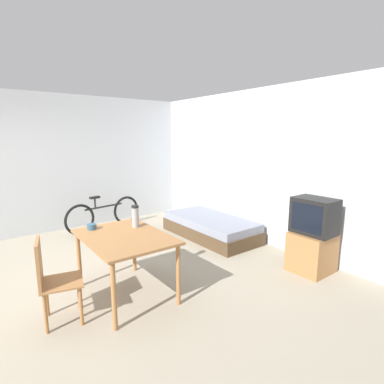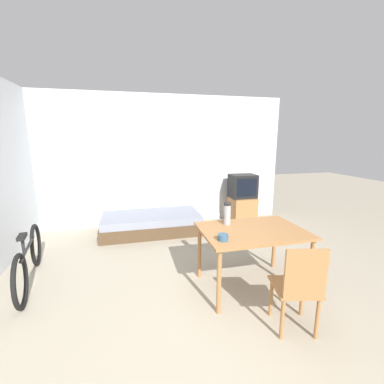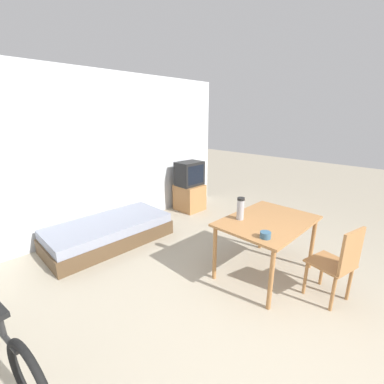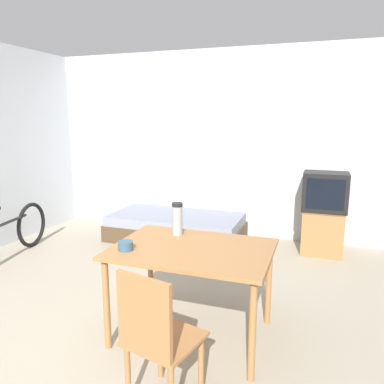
{
  "view_description": "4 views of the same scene",
  "coord_description": "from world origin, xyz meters",
  "px_view_note": "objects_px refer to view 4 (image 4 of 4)",
  "views": [
    {
      "loc": [
        3.99,
        -0.36,
        1.89
      ],
      "look_at": [
        0.52,
        2.26,
        1.08
      ],
      "focal_mm": 28.0,
      "sensor_mm": 36.0,
      "label": 1
    },
    {
      "loc": [
        -0.55,
        -1.63,
        1.82
      ],
      "look_at": [
        0.34,
        1.97,
        1.04
      ],
      "focal_mm": 24.0,
      "sensor_mm": 36.0,
      "label": 2
    },
    {
      "loc": [
        -1.89,
        -0.39,
        2.0
      ],
      "look_at": [
        0.43,
        1.93,
        1.01
      ],
      "focal_mm": 24.0,
      "sensor_mm": 36.0,
      "label": 3
    },
    {
      "loc": [
        1.77,
        -1.59,
        1.75
      ],
      "look_at": [
        0.47,
        2.12,
        0.95
      ],
      "focal_mm": 35.0,
      "sensor_mm": 36.0,
      "label": 4
    }
  ],
  "objects_px": {
    "tv": "(324,215)",
    "dining_table": "(192,257)",
    "thermos_flask": "(177,217)",
    "wooden_chair": "(155,335)",
    "daybed": "(176,227)",
    "bicycle": "(6,236)",
    "mate_bowl": "(126,246)"
  },
  "relations": [
    {
      "from": "thermos_flask",
      "to": "wooden_chair",
      "type": "bearing_deg",
      "value": -75.15
    },
    {
      "from": "wooden_chair",
      "to": "bicycle",
      "type": "bearing_deg",
      "value": 150.02
    },
    {
      "from": "tv",
      "to": "thermos_flask",
      "type": "distance_m",
      "value": 2.46
    },
    {
      "from": "tv",
      "to": "wooden_chair",
      "type": "height_order",
      "value": "tv"
    },
    {
      "from": "daybed",
      "to": "wooden_chair",
      "type": "bearing_deg",
      "value": -70.3
    },
    {
      "from": "daybed",
      "to": "bicycle",
      "type": "bearing_deg",
      "value": -139.29
    },
    {
      "from": "tv",
      "to": "wooden_chair",
      "type": "xyz_separation_m",
      "value": [
        -0.91,
        -3.2,
        0.0
      ]
    },
    {
      "from": "daybed",
      "to": "dining_table",
      "type": "height_order",
      "value": "dining_table"
    },
    {
      "from": "wooden_chair",
      "to": "thermos_flask",
      "type": "xyz_separation_m",
      "value": [
        -0.29,
        1.09,
        0.4
      ]
    },
    {
      "from": "dining_table",
      "to": "bicycle",
      "type": "distance_m",
      "value": 2.82
    },
    {
      "from": "mate_bowl",
      "to": "daybed",
      "type": "bearing_deg",
      "value": 103.04
    },
    {
      "from": "daybed",
      "to": "bicycle",
      "type": "height_order",
      "value": "bicycle"
    },
    {
      "from": "daybed",
      "to": "mate_bowl",
      "type": "bearing_deg",
      "value": -76.96
    },
    {
      "from": "thermos_flask",
      "to": "bicycle",
      "type": "bearing_deg",
      "value": 168.49
    },
    {
      "from": "bicycle",
      "to": "wooden_chair",
      "type": "bearing_deg",
      "value": -29.98
    },
    {
      "from": "dining_table",
      "to": "tv",
      "type": "bearing_deg",
      "value": 67.74
    },
    {
      "from": "tv",
      "to": "wooden_chair",
      "type": "relative_size",
      "value": 1.18
    },
    {
      "from": "daybed",
      "to": "wooden_chair",
      "type": "xyz_separation_m",
      "value": [
        1.08,
        -3.02,
        0.32
      ]
    },
    {
      "from": "tv",
      "to": "dining_table",
      "type": "bearing_deg",
      "value": -112.26
    },
    {
      "from": "tv",
      "to": "thermos_flask",
      "type": "relative_size",
      "value": 3.75
    },
    {
      "from": "dining_table",
      "to": "wooden_chair",
      "type": "bearing_deg",
      "value": -85.71
    },
    {
      "from": "daybed",
      "to": "wooden_chair",
      "type": "height_order",
      "value": "wooden_chair"
    },
    {
      "from": "tv",
      "to": "dining_table",
      "type": "relative_size",
      "value": 0.86
    },
    {
      "from": "wooden_chair",
      "to": "thermos_flask",
      "type": "distance_m",
      "value": 1.19
    },
    {
      "from": "tv",
      "to": "mate_bowl",
      "type": "bearing_deg",
      "value": -118.85
    },
    {
      "from": "bicycle",
      "to": "thermos_flask",
      "type": "xyz_separation_m",
      "value": [
        2.46,
        -0.5,
        0.59
      ]
    },
    {
      "from": "dining_table",
      "to": "bicycle",
      "type": "relative_size",
      "value": 0.74
    },
    {
      "from": "daybed",
      "to": "dining_table",
      "type": "xyz_separation_m",
      "value": [
        1.02,
        -2.2,
        0.48
      ]
    },
    {
      "from": "tv",
      "to": "bicycle",
      "type": "relative_size",
      "value": 0.64
    },
    {
      "from": "tv",
      "to": "bicycle",
      "type": "xyz_separation_m",
      "value": [
        -3.66,
        -1.61,
        -0.18
      ]
    },
    {
      "from": "wooden_chair",
      "to": "bicycle",
      "type": "distance_m",
      "value": 3.18
    },
    {
      "from": "wooden_chair",
      "to": "dining_table",
      "type": "bearing_deg",
      "value": 94.29
    }
  ]
}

